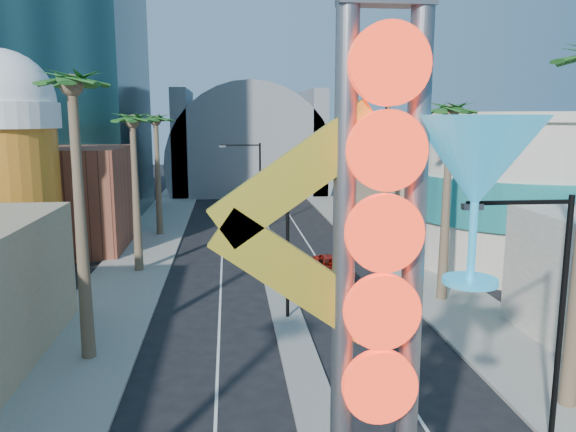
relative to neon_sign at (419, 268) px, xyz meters
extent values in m
cube|color=gray|center=(-10.32, 32.04, -7.23)|extent=(5.00, 100.00, 0.15)
cube|color=gray|center=(8.68, 32.04, -7.23)|extent=(5.00, 100.00, 0.15)
cube|color=gray|center=(-0.82, 35.04, -7.23)|extent=(1.60, 84.00, 0.15)
cube|color=brown|center=(-16.82, 35.04, -3.31)|extent=(10.00, 10.00, 8.00)
cube|color=#9C8865|center=(15.18, 45.04, -2.31)|extent=(10.00, 20.00, 10.00)
cylinder|color=#C9611A|center=(-17.82, 27.04, -2.31)|extent=(6.40, 6.40, 10.00)
cylinder|color=white|center=(-17.82, 27.04, 3.09)|extent=(7.00, 7.00, 1.60)
sphere|color=white|center=(-17.82, 27.04, 3.89)|extent=(6.60, 6.60, 6.60)
cylinder|color=#B9AE9C|center=(17.18, 27.04, -2.31)|extent=(16.00, 16.00, 10.00)
cylinder|color=teal|center=(17.18, 27.04, -2.31)|extent=(16.60, 16.60, 3.00)
cylinder|color=#B9AE9C|center=(17.18, 27.04, 2.99)|extent=(16.60, 16.60, 0.60)
cylinder|color=slate|center=(-0.82, 69.04, -3.31)|extent=(22.00, 16.00, 22.00)
cube|color=slate|center=(-9.82, 69.04, -0.31)|extent=(2.00, 16.00, 14.00)
cube|color=slate|center=(8.18, 69.04, -0.31)|extent=(2.00, 16.00, 14.00)
cylinder|color=slate|center=(-1.52, 0.04, -0.81)|extent=(0.44, 0.44, 12.00)
cylinder|color=slate|center=(-0.12, 0.04, -0.81)|extent=(0.44, 0.44, 12.00)
cylinder|color=red|center=(-0.82, -0.31, 3.89)|extent=(1.50, 0.25, 1.50)
cylinder|color=red|center=(-0.82, -0.31, 2.34)|extent=(1.50, 0.25, 1.50)
cylinder|color=red|center=(-0.82, -0.31, 0.79)|extent=(1.50, 0.25, 1.50)
cylinder|color=red|center=(-0.82, -0.31, -0.76)|extent=(1.50, 0.25, 1.50)
cylinder|color=red|center=(-0.82, -0.31, -2.31)|extent=(1.50, 0.25, 1.50)
cube|color=yellow|center=(-2.42, 0.04, 1.89)|extent=(3.47, 0.25, 2.80)
cube|color=yellow|center=(-2.42, 0.04, -0.11)|extent=(3.47, 0.25, 2.80)
cone|color=#2395C7|center=(1.08, 0.04, 2.09)|extent=(2.60, 2.60, 1.80)
cylinder|color=#2395C7|center=(1.08, 0.04, 0.49)|extent=(0.16, 0.16, 1.60)
cylinder|color=#2395C7|center=(1.08, 0.04, -0.31)|extent=(1.10, 1.10, 0.12)
cylinder|color=black|center=(-0.82, 17.04, -3.31)|extent=(0.18, 0.18, 8.00)
cube|color=black|center=(0.98, 17.04, 0.49)|extent=(3.60, 0.12, 0.12)
cube|color=slate|center=(2.58, 17.04, 0.39)|extent=(0.60, 0.25, 0.18)
cylinder|color=black|center=(-0.82, 41.04, -3.31)|extent=(0.18, 0.18, 8.00)
cube|color=black|center=(-2.62, 41.04, 0.49)|extent=(3.60, 0.12, 0.12)
cube|color=slate|center=(-4.22, 41.04, 0.39)|extent=(0.60, 0.25, 0.18)
cylinder|color=black|center=(6.38, 5.04, -3.31)|extent=(0.18, 0.18, 8.00)
cube|color=black|center=(4.76, 5.04, 0.49)|extent=(3.24, 0.12, 0.12)
cube|color=slate|center=(3.32, 5.04, 0.39)|extent=(0.60, 0.25, 0.18)
cylinder|color=brown|center=(-9.82, 13.04, -1.56)|extent=(0.40, 0.40, 11.50)
sphere|color=#184A1A|center=(-9.82, 13.04, 4.19)|extent=(2.40, 2.40, 2.40)
cylinder|color=brown|center=(-9.82, 27.04, -2.31)|extent=(0.40, 0.40, 10.00)
sphere|color=#184A1A|center=(-9.82, 27.04, 2.69)|extent=(2.40, 2.40, 2.40)
cylinder|color=brown|center=(-9.82, 39.04, -2.31)|extent=(0.40, 0.40, 10.00)
sphere|color=#184A1A|center=(-9.82, 39.04, 2.69)|extent=(2.40, 2.40, 2.40)
cylinder|color=brown|center=(8.18, 19.04, -2.06)|extent=(0.40, 0.40, 10.50)
sphere|color=#184A1A|center=(8.18, 19.04, 3.19)|extent=(2.40, 2.40, 2.40)
cylinder|color=brown|center=(8.18, 31.04, -1.56)|extent=(0.40, 0.40, 11.50)
sphere|color=#184A1A|center=(8.18, 31.04, 4.19)|extent=(2.40, 2.40, 2.40)
imported|color=#B3190D|center=(2.96, 24.49, -6.64)|extent=(2.25, 4.83, 1.34)
camera|label=1|loc=(-3.73, -10.41, 2.94)|focal=35.00mm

